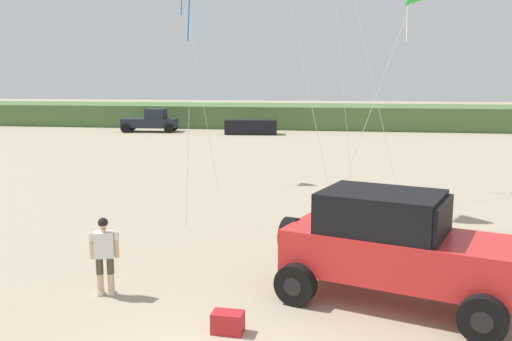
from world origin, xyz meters
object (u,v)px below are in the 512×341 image
(person_watching, at_px, (104,252))
(distant_pickup, at_px, (151,121))
(distant_sedan, at_px, (251,127))
(cooler_box, at_px, (228,322))
(jeep, at_px, (394,245))

(person_watching, bearing_deg, distant_pickup, 108.53)
(person_watching, relative_size, distant_sedan, 0.40)
(distant_sedan, bearing_deg, person_watching, -90.67)
(distant_sedan, bearing_deg, distant_pickup, 169.89)
(cooler_box, height_order, distant_pickup, distant_pickup)
(jeep, distance_m, cooler_box, 3.68)
(jeep, bearing_deg, cooler_box, -147.51)
(jeep, distance_m, distant_sedan, 35.19)
(person_watching, bearing_deg, jeep, 5.78)
(jeep, distance_m, distant_pickup, 38.99)
(person_watching, xyz_separation_m, distant_sedan, (-3.02, 34.64, -0.34))
(distant_pickup, bearing_deg, jeep, -62.96)
(cooler_box, xyz_separation_m, distant_pickup, (-14.74, 36.63, 0.75))
(distant_pickup, xyz_separation_m, distant_sedan, (8.81, -0.69, -0.34))
(person_watching, bearing_deg, cooler_box, -24.26)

